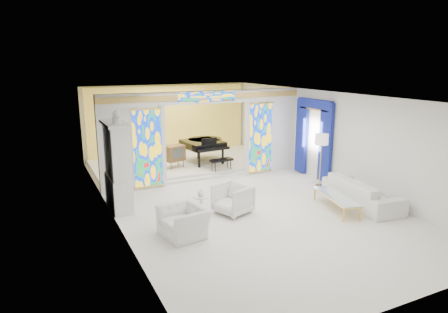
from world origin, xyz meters
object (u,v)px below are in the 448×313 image
sofa (362,192)px  coffee_table (336,197)px  tv_console (174,153)px  china_cabinet (117,167)px  armchair_left (184,222)px  grand_piano (204,144)px  armchair_right (233,199)px

sofa → coffee_table: 0.91m
tv_console → china_cabinet: bearing=-148.4°
armchair_left → tv_console: (1.59, 5.29, 0.36)m
sofa → grand_piano: 6.33m
sofa → tv_console: size_ratio=3.12×
china_cabinet → grand_piano: size_ratio=1.03×
sofa → tv_console: (-3.61, 5.51, 0.34)m
china_cabinet → tv_console: size_ratio=3.37×
sofa → coffee_table: size_ratio=1.36×
china_cabinet → armchair_right: bearing=-33.4°
coffee_table → armchair_left: bearing=177.0°
armchair_right → grand_piano: size_ratio=0.33×
coffee_table → tv_console: (-2.70, 5.51, 0.34)m
grand_piano → tv_console: (-1.34, -0.37, -0.16)m
china_cabinet → coffee_table: (5.26, -2.70, -0.81)m
grand_piano → tv_console: size_ratio=3.26×
armchair_right → sofa: size_ratio=0.34×
armchair_left → coffee_table: bearing=76.9°
sofa → armchair_left: bearing=94.7°
armchair_left → sofa: 5.20m
armchair_left → tv_console: bearing=153.2°
coffee_table → tv_console: bearing=116.1°
sofa → tv_console: bearing=40.4°
armchair_left → sofa: sofa is taller
tv_console → coffee_table: bearing=-80.0°
sofa → grand_piano: size_ratio=0.96×
grand_piano → sofa: bearing=-74.8°
armchair_right → tv_console: (-0.06, 4.53, 0.31)m
china_cabinet → coffee_table: china_cabinet is taller
armchair_left → sofa: size_ratio=0.42×
armchair_left → china_cabinet: bearing=-168.7°
armchair_left → coffee_table: armchair_left is taller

